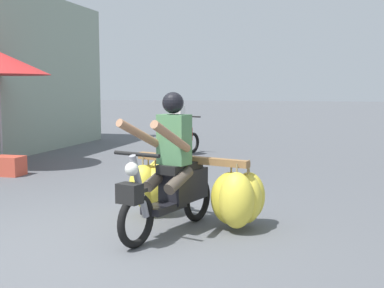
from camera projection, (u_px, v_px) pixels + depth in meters
The scene contains 4 objects.
ground_plane at pixel (82, 248), 5.06m from camera, with size 120.00×120.00×0.00m, color #56595E.
motorbike_main_loaded at pixel (191, 187), 5.86m from camera, with size 1.77×2.00×1.58m.
motorbike_distant_ahead_left at pixel (179, 132), 11.94m from camera, with size 0.69×1.56×1.40m.
produce_crate at pixel (8, 166), 9.29m from camera, with size 0.56×0.40×0.36m, color #CC4C38.
Camera 1 is at (2.32, -4.46, 1.62)m, focal length 46.58 mm.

